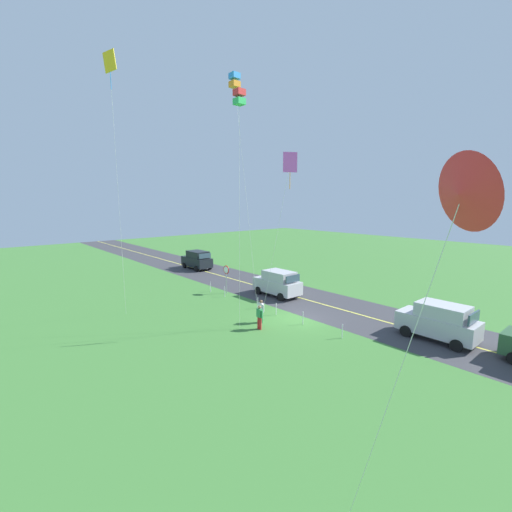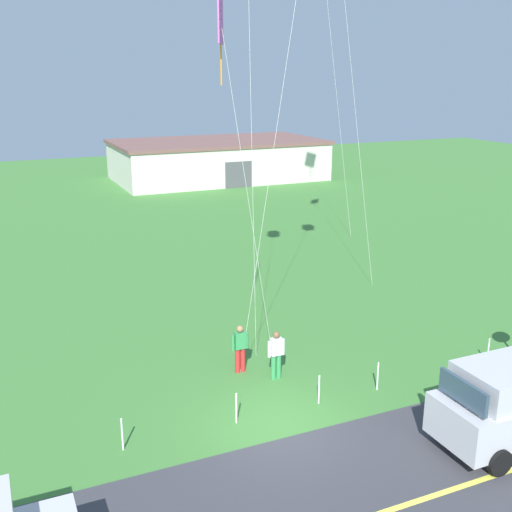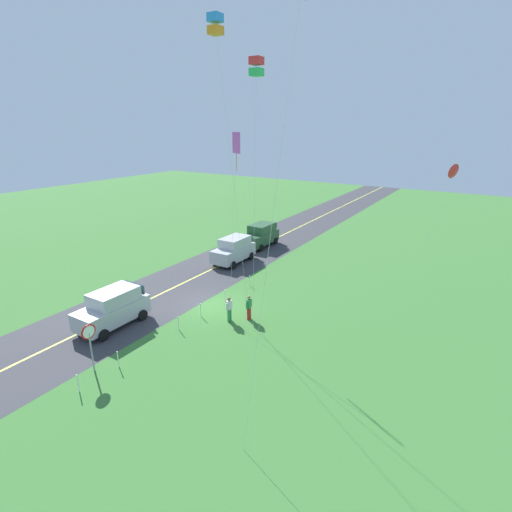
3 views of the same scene
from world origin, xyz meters
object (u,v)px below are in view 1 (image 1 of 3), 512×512
Objects in this scene: stop_sign at (226,274)px; kite_blue_mid at (235,82)px; car_parked_west_near at (439,321)px; kite_red_low at (290,166)px; car_suv_foreground at (278,283)px; kite_yellow_high at (110,70)px; person_adult_near at (261,310)px; kite_orange_near at (239,98)px; kite_pink_drift at (462,195)px; car_parked_east_far at (197,260)px; person_adult_companion at (259,316)px.

kite_blue_mid is (-6.09, 3.53, 13.94)m from stop_sign.
stop_sign is 15.62m from kite_blue_mid.
car_parked_west_near is 0.39× the size of kite_red_low.
kite_red_low is at bearing 167.76° from stop_sign.
kite_red_low is at bearing 140.13° from car_suv_foreground.
kite_yellow_high reaches higher than car_parked_west_near.
stop_sign reaches higher than person_adult_near.
stop_sign is at bearing -12.24° from kite_red_low.
car_parked_west_near is 24.87m from kite_yellow_high.
car_suv_foreground is 15.63m from kite_orange_near.
kite_orange_near is (-4.27, 7.51, 13.02)m from car_suv_foreground.
kite_pink_drift is at bearing -15.11° from person_adult_near.
car_parked_east_far is 0.50× the size of kite_pink_drift.
kite_pink_drift is at bearing 141.08° from car_suv_foreground.
car_parked_west_near is 17.22m from stop_sign.
car_suv_foreground is 2.75× the size of person_adult_near.
person_adult_near and person_adult_companion have the same top height.
stop_sign is 17.46m from kite_yellow_high.
car_parked_east_far is at bearing -1.27° from car_parked_west_near.
car_suv_foreground is at bearing 1.88° from car_parked_west_near.
car_parked_east_far is 12.30m from stop_sign.
person_adult_companion is 17.71m from kite_yellow_high.
kite_blue_mid is at bearing -28.37° from kite_pink_drift.
kite_pink_drift reaches higher than person_adult_near.
kite_yellow_high is at bearing 45.53° from kite_red_low.
kite_red_low reaches higher than car_parked_east_far.
kite_blue_mid reaches higher than person_adult_near.
stop_sign is 0.17× the size of kite_orange_near.
car_parked_east_far is 2.75× the size of person_adult_near.
kite_yellow_high is (1.60, 12.78, 14.92)m from car_suv_foreground.
car_suv_foreground is 15.25m from car_parked_east_far.
car_suv_foreground is 13.27m from car_parked_west_near.
person_adult_near is at bearing 33.58° from car_parked_west_near.
person_adult_near is (-7.72, 2.70, -0.94)m from stop_sign.
kite_blue_mid is (10.78, 6.90, 14.59)m from car_parked_west_near.
person_adult_near is at bearing 160.86° from car_parked_east_far.
car_parked_east_far is at bearing -4.02° from car_suv_foreground.
car_suv_foreground reaches higher than person_adult_near.
kite_pink_drift is 17.89m from kite_orange_near.
person_adult_companion is at bearing -28.26° from person_adult_near.
kite_orange_near is at bearing 149.84° from stop_sign.
kite_orange_near is (9.00, 7.95, 13.02)m from car_parked_west_near.
car_suv_foreground is 0.50× the size of kite_pink_drift.
kite_yellow_high is 1.94× the size of kite_pink_drift.
person_adult_near is (-19.33, 6.71, -0.29)m from car_parked_east_far.
car_suv_foreground and car_parked_west_near have the same top height.
car_suv_foreground is 16.15m from kite_blue_mid.
kite_orange_near is at bearing 54.84° from kite_red_low.
car_suv_foreground is 1.72× the size of stop_sign.
kite_yellow_high reaches higher than person_adult_companion.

